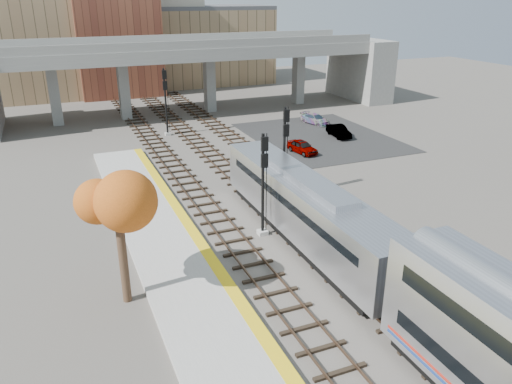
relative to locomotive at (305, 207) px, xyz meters
name	(u,v)px	position (x,y,z in m)	size (l,w,h in m)	color
ground	(351,303)	(-1.00, -7.06, -2.28)	(160.00, 160.00, 0.00)	#47423D
platform	(216,335)	(-8.25, -7.06, -2.10)	(4.50, 60.00, 0.35)	#9E9E99
yellow_strip	(254,322)	(-6.35, -7.06, -1.92)	(0.70, 60.00, 0.01)	yellow
tracks	(268,208)	(-0.07, 5.44, -2.20)	(10.70, 95.00, 0.25)	black
overpass	(193,67)	(3.92, 37.94, 3.53)	(54.00, 12.00, 9.50)	slate
buildings_far	(133,38)	(0.26, 59.51, 5.60)	(43.00, 21.00, 20.60)	#957A57
parking_lot	(320,137)	(13.00, 20.94, -2.26)	(14.00, 18.00, 0.04)	black
locomotive	(305,207)	(0.00, 0.00, 0.00)	(3.02, 19.05, 4.10)	#A8AAB2
signal_mast_near	(263,188)	(-2.10, 1.69, 1.03)	(0.60, 0.64, 6.77)	#9E9E99
signal_mast_mid	(284,154)	(2.00, 7.14, 1.16)	(0.60, 0.64, 6.96)	#9E9E99
signal_mast_far	(166,103)	(-2.10, 28.02, 1.35)	(0.60, 0.64, 7.24)	#9E9E99
tree	(117,208)	(-11.45, -2.43, 2.87)	(3.60, 3.60, 6.94)	#382619
car_a	(302,147)	(8.47, 16.43, -1.61)	(1.49, 3.69, 1.26)	#99999E
car_b	(339,131)	(14.86, 20.11, -1.60)	(1.35, 3.86, 1.27)	#99999E
car_c	(315,119)	(15.37, 26.24, -1.66)	(1.62, 4.00, 1.16)	#99999E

